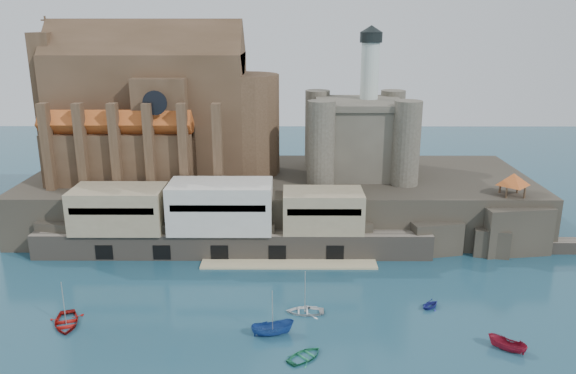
# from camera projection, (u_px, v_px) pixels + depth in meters

# --- Properties ---
(ground) EXTENTS (300.00, 300.00, 0.00)m
(ground) POSITION_uv_depth(u_px,v_px,m) (274.00, 318.00, 78.71)
(ground) COLOR #183D50
(ground) RESTS_ON ground
(promontory) EXTENTS (100.00, 36.00, 10.00)m
(promontory) POSITION_uv_depth(u_px,v_px,m) (278.00, 199.00, 115.07)
(promontory) COLOR black
(promontory) RESTS_ON ground
(quay) EXTENTS (70.00, 12.00, 13.05)m
(quay) POSITION_uv_depth(u_px,v_px,m) (220.00, 221.00, 99.15)
(quay) COLOR #6D6357
(quay) RESTS_ON ground
(church) EXTENTS (47.00, 25.93, 30.51)m
(church) POSITION_uv_depth(u_px,v_px,m) (159.00, 114.00, 112.66)
(church) COLOR #453020
(church) RESTS_ON promontory
(castle_keep) EXTENTS (21.20, 21.20, 29.30)m
(castle_keep) POSITION_uv_depth(u_px,v_px,m) (359.00, 133.00, 112.84)
(castle_keep) COLOR #4B463B
(castle_keep) RESTS_ON promontory
(rock_outcrop) EXTENTS (14.50, 10.50, 8.70)m
(rock_outcrop) POSITION_uv_depth(u_px,v_px,m) (508.00, 227.00, 102.19)
(rock_outcrop) COLOR black
(rock_outcrop) RESTS_ON ground
(pavilion) EXTENTS (6.40, 6.40, 5.40)m
(pavilion) POSITION_uv_depth(u_px,v_px,m) (513.00, 181.00, 99.87)
(pavilion) COLOR #453020
(pavilion) RESTS_ON rock_outcrop
(boat_0) EXTENTS (4.93, 2.78, 6.63)m
(boat_0) POSITION_uv_depth(u_px,v_px,m) (66.00, 325.00, 77.00)
(boat_0) COLOR maroon
(boat_0) RESTS_ON ground
(boat_2) EXTENTS (2.61, 2.57, 5.78)m
(boat_2) POSITION_uv_depth(u_px,v_px,m) (273.00, 334.00, 74.58)
(boat_2) COLOR #1F458E
(boat_2) RESTS_ON ground
(boat_3) EXTENTS (3.24, 3.43, 5.13)m
(boat_3) POSITION_uv_depth(u_px,v_px,m) (305.00, 357.00, 69.46)
(boat_3) COLOR #248259
(boat_3) RESTS_ON ground
(boat_5) EXTENTS (2.59, 2.58, 4.86)m
(boat_5) POSITION_uv_depth(u_px,v_px,m) (506.00, 350.00, 71.12)
(boat_5) COLOR maroon
(boat_5) RESTS_ON ground
(boat_6) EXTENTS (1.19, 3.93, 5.47)m
(boat_6) POSITION_uv_depth(u_px,v_px,m) (305.00, 313.00, 80.19)
(boat_6) COLOR white
(boat_6) RESTS_ON ground
(boat_7) EXTENTS (3.17, 3.34, 3.33)m
(boat_7) POSITION_uv_depth(u_px,v_px,m) (430.00, 308.00, 81.55)
(boat_7) COLOR navy
(boat_7) RESTS_ON ground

